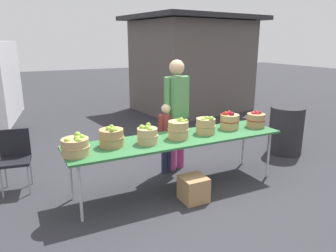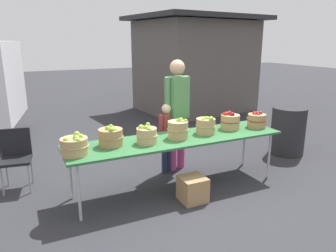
# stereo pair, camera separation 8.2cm
# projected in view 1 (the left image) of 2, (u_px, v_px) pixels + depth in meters

# --- Properties ---
(ground_plane) EXTENTS (40.00, 40.00, 0.00)m
(ground_plane) POSITION_uv_depth(u_px,v_px,m) (177.00, 187.00, 4.65)
(ground_plane) COLOR #2D2D33
(market_table) EXTENTS (3.10, 0.76, 0.75)m
(market_table) POSITION_uv_depth(u_px,v_px,m) (178.00, 140.00, 4.46)
(market_table) COLOR #2D6B38
(market_table) RESTS_ON ground
(apple_basket_green_0) EXTENTS (0.34, 0.34, 0.26)m
(apple_basket_green_0) POSITION_uv_depth(u_px,v_px,m) (75.00, 146.00, 3.76)
(apple_basket_green_0) COLOR tan
(apple_basket_green_0) RESTS_ON market_table
(apple_basket_green_1) EXTENTS (0.33, 0.33, 0.28)m
(apple_basket_green_1) POSITION_uv_depth(u_px,v_px,m) (112.00, 137.00, 4.09)
(apple_basket_green_1) COLOR #A87F51
(apple_basket_green_1) RESTS_ON market_table
(apple_basket_green_2) EXTENTS (0.29, 0.29, 0.26)m
(apple_basket_green_2) POSITION_uv_depth(u_px,v_px,m) (147.00, 135.00, 4.19)
(apple_basket_green_2) COLOR tan
(apple_basket_green_2) RESTS_ON market_table
(apple_basket_green_3) EXTENTS (0.30, 0.30, 0.30)m
(apple_basket_green_3) POSITION_uv_depth(u_px,v_px,m) (179.00, 129.00, 4.41)
(apple_basket_green_3) COLOR tan
(apple_basket_green_3) RESTS_ON market_table
(apple_basket_green_4) EXTENTS (0.30, 0.30, 0.28)m
(apple_basket_green_4) POSITION_uv_depth(u_px,v_px,m) (206.00, 125.00, 4.64)
(apple_basket_green_4) COLOR tan
(apple_basket_green_4) RESTS_ON market_table
(apple_basket_red_0) EXTENTS (0.31, 0.31, 0.28)m
(apple_basket_red_0) POSITION_uv_depth(u_px,v_px,m) (229.00, 121.00, 4.89)
(apple_basket_red_0) COLOR tan
(apple_basket_red_0) RESTS_ON market_table
(apple_basket_red_1) EXTENTS (0.30, 0.30, 0.25)m
(apple_basket_red_1) POSITION_uv_depth(u_px,v_px,m) (256.00, 120.00, 5.01)
(apple_basket_red_1) COLOR #A87F51
(apple_basket_red_1) RESTS_ON market_table
(vendor_adult) EXTENTS (0.46, 0.31, 1.78)m
(vendor_adult) POSITION_uv_depth(u_px,v_px,m) (176.00, 107.00, 5.06)
(vendor_adult) COLOR #CC3F8C
(vendor_adult) RESTS_ON ground
(child_customer) EXTENTS (0.28, 0.22, 1.12)m
(child_customer) POSITION_uv_depth(u_px,v_px,m) (166.00, 133.00, 5.03)
(child_customer) COLOR #262D4C
(child_customer) RESTS_ON ground
(food_kiosk) EXTENTS (3.86, 3.35, 2.74)m
(food_kiosk) POSITION_uv_depth(u_px,v_px,m) (192.00, 64.00, 9.54)
(food_kiosk) COLOR #59514C
(food_kiosk) RESTS_ON ground
(folding_chair) EXTENTS (0.46, 0.46, 0.86)m
(folding_chair) POSITION_uv_depth(u_px,v_px,m) (15.00, 155.00, 4.48)
(folding_chair) COLOR black
(folding_chair) RESTS_ON ground
(trash_barrel) EXTENTS (0.61, 0.61, 0.88)m
(trash_barrel) POSITION_uv_depth(u_px,v_px,m) (286.00, 130.00, 5.97)
(trash_barrel) COLOR #262628
(trash_barrel) RESTS_ON ground
(produce_crate) EXTENTS (0.33, 0.33, 0.33)m
(produce_crate) POSITION_uv_depth(u_px,v_px,m) (193.00, 189.00, 4.23)
(produce_crate) COLOR #A87F51
(produce_crate) RESTS_ON ground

